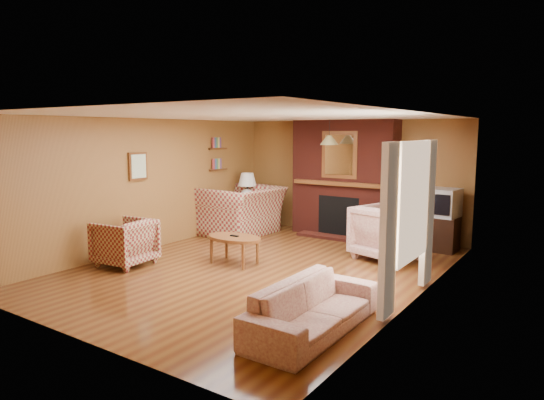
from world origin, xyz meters
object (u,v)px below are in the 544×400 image
Objects in this scene: plaid_loveseat at (242,211)px; fireplace at (344,179)px; coffee_table at (234,240)px; floral_sofa at (313,307)px; table_lamp at (247,186)px; plaid_armchair at (125,242)px; side_table at (248,216)px; floral_armchair at (388,233)px; crt_tv at (442,203)px; tv_stand at (441,234)px.

fireplace is at bearing 121.30° from plaid_loveseat.
floral_sofa is at bearing -34.77° from coffee_table.
table_lamp is at bearing -165.71° from fireplace.
coffee_table is at bearing 55.58° from floral_sofa.
plaid_armchair is 0.85× the size of coffee_table.
floral_armchair is at bearing -12.18° from side_table.
plaid_loveseat is 2.28× the size of table_lamp.
fireplace is 3.89× the size of crt_tv.
side_table is 4.16m from tv_stand.
floral_armchair is at bearing 40.56° from coffee_table.
table_lamp is 1.10× the size of crt_tv.
plaid_armchair is 1.44× the size of side_table.
plaid_loveseat reaches higher than floral_armchair.
table_lamp is (-0.25, 0.53, 0.45)m from plaid_loveseat.
crt_tv is (0.15, 4.49, 0.61)m from floral_sofa.
floral_armchair reaches higher than tv_stand.
fireplace is at bearing 14.29° from side_table.
side_table is at bearing 177.37° from plaid_armchair.
floral_sofa is 3.23× the size of side_table.
fireplace reaches higher than floral_armchair.
plaid_loveseat is at bearing 46.38° from floral_sofa.
table_lamp reaches higher than plaid_armchair.
plaid_loveseat is 2.50× the size of crt_tv.
plaid_armchair reaches higher than tv_stand.
fireplace reaches higher than table_lamp.
table_lamp is (0.00, 0.00, 0.67)m from side_table.
tv_stand is at bearing -1.55° from floral_sofa.
floral_armchair is at bearing -12.18° from table_lamp.
fireplace is 3.54× the size of table_lamp.
floral_armchair reaches higher than side_table.
plaid_loveseat is 0.74m from table_lamp.
floral_armchair is (3.32, -0.24, -0.04)m from plaid_loveseat.
plaid_armchair is (-1.95, -4.06, -0.80)m from fireplace.
plaid_armchair is 3.53m from side_table.
floral_sofa is (1.90, -4.68, -0.91)m from fireplace.
side_table is 0.67m from table_lamp.
table_lamp is 4.16m from crt_tv.
tv_stand is (0.58, 1.12, -0.15)m from floral_armchair.
floral_sofa is 1.91× the size of coffee_table.
crt_tv reaches higher than side_table.
coffee_table is 2.98m from table_lamp.
floral_sofa is 2.96× the size of tv_stand.
plaid_loveseat is 0.62m from side_table.
plaid_loveseat is at bearing -64.65° from side_table.
crt_tv is at bearing 4.74° from side_table.
fireplace is at bearing 149.28° from plaid_armchair.
plaid_loveseat is (-1.85, -1.06, -0.68)m from fireplace.
floral_sofa is 3.41m from floral_armchair.
coffee_table is at bearing -57.30° from side_table.
plaid_loveseat reaches higher than plaid_armchair.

